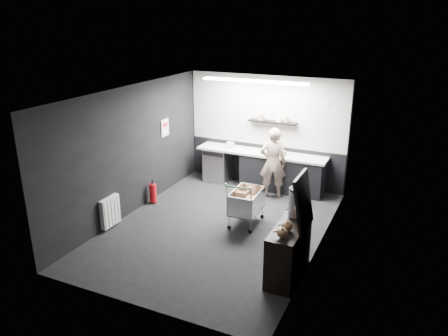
% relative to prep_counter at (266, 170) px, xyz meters
% --- Properties ---
extents(floor, '(5.50, 5.50, 0.00)m').
position_rel_prep_counter_xyz_m(floor, '(-0.14, -2.42, -0.46)').
color(floor, black).
rests_on(floor, ground).
extents(ceiling, '(5.50, 5.50, 0.00)m').
position_rel_prep_counter_xyz_m(ceiling, '(-0.14, -2.42, 2.24)').
color(ceiling, silver).
rests_on(ceiling, wall_back).
extents(wall_back, '(5.50, 0.00, 5.50)m').
position_rel_prep_counter_xyz_m(wall_back, '(-0.14, 0.33, 0.89)').
color(wall_back, black).
rests_on(wall_back, floor).
extents(wall_front, '(5.50, 0.00, 5.50)m').
position_rel_prep_counter_xyz_m(wall_front, '(-0.14, -5.17, 0.89)').
color(wall_front, black).
rests_on(wall_front, floor).
extents(wall_left, '(0.00, 5.50, 5.50)m').
position_rel_prep_counter_xyz_m(wall_left, '(-2.14, -2.42, 0.89)').
color(wall_left, black).
rests_on(wall_left, floor).
extents(wall_right, '(0.00, 5.50, 5.50)m').
position_rel_prep_counter_xyz_m(wall_right, '(1.86, -2.42, 0.89)').
color(wall_right, black).
rests_on(wall_right, floor).
extents(kitchen_wall_panel, '(3.95, 0.02, 1.70)m').
position_rel_prep_counter_xyz_m(kitchen_wall_panel, '(-0.14, 0.31, 1.39)').
color(kitchen_wall_panel, '#B3B2AE').
rests_on(kitchen_wall_panel, wall_back).
extents(dado_panel, '(3.95, 0.02, 1.00)m').
position_rel_prep_counter_xyz_m(dado_panel, '(-0.14, 0.31, 0.04)').
color(dado_panel, black).
rests_on(dado_panel, wall_back).
extents(floating_shelf, '(1.20, 0.22, 0.04)m').
position_rel_prep_counter_xyz_m(floating_shelf, '(0.06, 0.20, 1.16)').
color(floating_shelf, black).
rests_on(floating_shelf, wall_back).
extents(wall_clock, '(0.20, 0.03, 0.20)m').
position_rel_prep_counter_xyz_m(wall_clock, '(1.26, 0.30, 1.69)').
color(wall_clock, silver).
rests_on(wall_clock, wall_back).
extents(poster, '(0.02, 0.30, 0.40)m').
position_rel_prep_counter_xyz_m(poster, '(-2.12, -1.12, 1.09)').
color(poster, silver).
rests_on(poster, wall_left).
extents(poster_red_band, '(0.02, 0.22, 0.10)m').
position_rel_prep_counter_xyz_m(poster_red_band, '(-2.11, -1.12, 1.16)').
color(poster_red_band, red).
rests_on(poster_red_band, poster).
extents(radiator, '(0.10, 0.50, 0.60)m').
position_rel_prep_counter_xyz_m(radiator, '(-2.08, -3.32, -0.11)').
color(radiator, silver).
rests_on(radiator, wall_left).
extents(ceiling_strip, '(2.40, 0.20, 0.04)m').
position_rel_prep_counter_xyz_m(ceiling_strip, '(-0.14, -0.57, 2.21)').
color(ceiling_strip, white).
rests_on(ceiling_strip, ceiling).
extents(prep_counter, '(3.20, 0.61, 0.90)m').
position_rel_prep_counter_xyz_m(prep_counter, '(0.00, 0.00, 0.00)').
color(prep_counter, black).
rests_on(prep_counter, floor).
extents(person, '(0.69, 0.56, 1.66)m').
position_rel_prep_counter_xyz_m(person, '(0.33, -0.45, 0.37)').
color(person, beige).
rests_on(person, floor).
extents(shopping_cart, '(0.55, 0.89, 0.97)m').
position_rel_prep_counter_xyz_m(shopping_cart, '(0.31, -2.02, 0.01)').
color(shopping_cart, silver).
rests_on(shopping_cart, floor).
extents(sideboard, '(0.50, 1.18, 1.76)m').
position_rel_prep_counter_xyz_m(sideboard, '(1.64, -3.45, 0.10)').
color(sideboard, black).
rests_on(sideboard, floor).
extents(fire_extinguisher, '(0.16, 0.16, 0.53)m').
position_rel_prep_counter_xyz_m(fire_extinguisher, '(-1.99, -1.94, -0.20)').
color(fire_extinguisher, red).
rests_on(fire_extinguisher, floor).
extents(cardboard_box, '(0.61, 0.55, 0.10)m').
position_rel_prep_counter_xyz_m(cardboard_box, '(0.20, -0.05, 0.49)').
color(cardboard_box, '#886548').
rests_on(cardboard_box, prep_counter).
extents(pink_tub, '(0.19, 0.19, 0.19)m').
position_rel_prep_counter_xyz_m(pink_tub, '(0.16, 0.00, 0.54)').
color(pink_tub, white).
rests_on(pink_tub, prep_counter).
extents(white_container, '(0.20, 0.17, 0.16)m').
position_rel_prep_counter_xyz_m(white_container, '(-0.92, -0.05, 0.52)').
color(white_container, silver).
rests_on(white_container, prep_counter).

